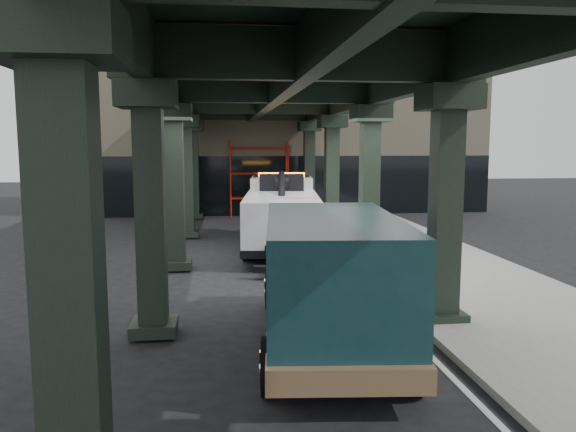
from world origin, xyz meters
TOP-DOWN VIEW (x-y plane):
  - ground at (0.00, 0.00)m, footprint 90.00×90.00m
  - sidewalk at (4.50, 2.00)m, footprint 5.00×40.00m
  - lane_stripe at (1.70, 2.00)m, footprint 0.12×38.00m
  - viaduct at (-0.40, 2.00)m, footprint 7.40×32.00m
  - building at (2.00, 20.00)m, footprint 22.00×10.00m
  - scaffolding at (0.00, 14.64)m, footprint 3.08×0.88m
  - tow_truck at (0.20, 5.39)m, footprint 3.29×8.85m
  - towed_van at (-0.04, -5.08)m, footprint 3.00×6.45m

SIDE VIEW (x-z plane):
  - ground at x=0.00m, z-range 0.00..0.00m
  - lane_stripe at x=1.70m, z-range 0.00..0.01m
  - sidewalk at x=4.50m, z-range 0.00..0.15m
  - towed_van at x=-0.04m, z-range 0.10..2.63m
  - tow_truck at x=0.20m, z-range -0.04..2.80m
  - scaffolding at x=0.00m, z-range 0.11..4.11m
  - building at x=2.00m, z-range 0.00..8.00m
  - viaduct at x=-0.40m, z-range 2.26..8.66m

